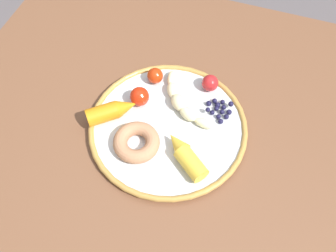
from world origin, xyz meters
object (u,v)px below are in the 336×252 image
carrot_orange (112,111)px  tomato_near (210,83)px  plate (168,127)px  tomato_far (155,76)px  tomato_mid (139,97)px  banana (182,102)px  dining_table (179,158)px  carrot_yellow (184,155)px  blueberry_pile (220,109)px  donut (136,142)px

carrot_orange → tomato_near: bearing=-141.7°
plate → tomato_far: tomato_far is taller
tomato_near → tomato_mid: (0.13, 0.09, 0.00)m
banana → carrot_orange: (0.13, 0.07, 0.01)m
dining_table → plate: plate is taller
carrot_orange → tomato_far: carrot_orange is taller
carrot_orange → tomato_near: same height
dining_table → carrot_orange: carrot_orange is taller
plate → carrot_yellow: (-0.05, 0.06, 0.02)m
tomato_mid → plate: bearing=153.7°
dining_table → blueberry_pile: size_ratio=17.71×
tomato_near → tomato_far: bearing=9.1°
dining_table → donut: 0.14m
banana → tomato_near: (-0.04, -0.06, 0.01)m
tomato_mid → tomato_far: size_ratio=1.16×
dining_table → banana: bearing=-75.3°
tomato_far → donut: bearing=97.3°
dining_table → carrot_orange: (0.15, -0.01, 0.11)m
carrot_yellow → tomato_near: bearing=-90.2°
banana → carrot_orange: carrot_orange is taller
banana → tomato_far: size_ratio=3.87×
tomato_near → banana: bearing=55.5°
dining_table → tomato_far: (0.10, -0.12, 0.11)m
dining_table → banana: 0.13m
plate → tomato_near: size_ratio=9.07×
tomato_near → plate: bearing=66.0°
tomato_mid → tomato_far: bearing=-99.6°
banana → donut: bearing=65.9°
banana → carrot_orange: 0.15m
carrot_orange → tomato_far: bearing=-113.9°
plate → tomato_far: 0.12m
plate → blueberry_pile: bearing=-142.2°
banana → tomato_far: tomato_far is taller
tomato_near → tomato_mid: 0.16m
tomato_mid → blueberry_pile: bearing=-169.0°
dining_table → banana: banana is taller
plate → donut: size_ratio=3.55×
tomato_far → banana: bearing=150.1°
tomato_near → donut: bearing=62.1°
carrot_yellow → plate: bearing=-48.6°
dining_table → plate: bearing=-30.2°
banana → carrot_yellow: size_ratio=1.24×
dining_table → carrot_yellow: (-0.02, 0.04, 0.11)m
blueberry_pile → plate: bearing=37.8°
plate → dining_table: bearing=149.8°
carrot_yellow → blueberry_pile: carrot_yellow is taller
carrot_orange → tomato_far: (-0.05, -0.12, -0.00)m
carrot_yellow → tomato_near: size_ratio=3.04×
plate → banana: bearing=-100.7°
plate → tomato_mid: size_ratio=8.04×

